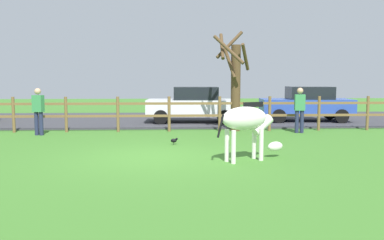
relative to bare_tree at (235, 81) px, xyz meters
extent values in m
plane|color=#3D7528|center=(-2.83, -5.06, -1.89)|extent=(60.00, 60.00, 0.00)
cube|color=#38383D|center=(-2.83, 4.24, -1.86)|extent=(28.00, 7.40, 0.05)
cylinder|color=brown|center=(-8.14, -0.06, -1.23)|extent=(0.11, 0.11, 1.31)
cylinder|color=brown|center=(-6.25, -0.06, -1.23)|extent=(0.11, 0.11, 1.31)
cylinder|color=brown|center=(-4.35, -0.06, -1.23)|extent=(0.11, 0.11, 1.31)
cylinder|color=brown|center=(-2.45, -0.06, -1.23)|extent=(0.11, 0.11, 1.31)
cylinder|color=brown|center=(-0.56, -0.06, -1.23)|extent=(0.11, 0.11, 1.31)
cylinder|color=brown|center=(1.34, -0.06, -1.23)|extent=(0.11, 0.11, 1.31)
cylinder|color=brown|center=(3.23, -0.06, -1.23)|extent=(0.11, 0.11, 1.31)
cylinder|color=brown|center=(5.13, -0.06, -1.23)|extent=(0.11, 0.11, 1.31)
cube|color=brown|center=(-3.40, -0.06, -1.30)|extent=(20.85, 0.06, 0.09)
cube|color=brown|center=(-3.40, -0.06, -0.84)|extent=(20.85, 0.06, 0.09)
cylinder|color=#513A23|center=(0.04, 0.01, -0.28)|extent=(0.36, 0.36, 3.22)
cylinder|color=#513A23|center=(-0.13, 0.51, 1.37)|extent=(1.11, 0.49, 1.09)
cylinder|color=#513A23|center=(0.37, -0.15, 0.87)|extent=(0.47, 0.79, 0.98)
cylinder|color=#513A23|center=(-0.48, 0.04, 1.28)|extent=(0.18, 1.14, 1.05)
cylinder|color=#513A23|center=(-0.21, -0.14, 0.65)|extent=(0.46, 0.67, 1.12)
cylinder|color=#513A23|center=(-0.30, -0.47, 1.12)|extent=(1.10, 0.84, 1.11)
ellipsoid|color=white|center=(-0.64, -5.69, -0.86)|extent=(1.33, 0.96, 0.56)
cylinder|color=white|center=(-0.34, -5.39, -1.50)|extent=(0.11, 0.11, 0.78)
cylinder|color=white|center=(-0.22, -5.65, -1.50)|extent=(0.11, 0.11, 0.78)
cylinder|color=white|center=(-1.06, -5.73, -1.50)|extent=(0.11, 0.11, 0.78)
cylinder|color=white|center=(-0.94, -5.99, -1.50)|extent=(0.11, 0.11, 0.78)
cylinder|color=white|center=(-0.16, -5.47, -1.04)|extent=(0.63, 0.47, 0.51)
ellipsoid|color=white|center=(0.22, -5.29, -1.61)|extent=(0.48, 0.37, 0.24)
cube|color=black|center=(-0.41, -5.58, -0.54)|extent=(0.52, 0.27, 0.12)
cylinder|color=black|center=(-1.25, -5.97, -1.01)|extent=(0.19, 0.13, 0.54)
cylinder|color=black|center=(-2.31, -3.12, -1.86)|extent=(0.01, 0.01, 0.06)
cylinder|color=black|center=(-2.31, -3.16, -1.86)|extent=(0.01, 0.01, 0.06)
ellipsoid|color=black|center=(-2.31, -3.14, -1.77)|extent=(0.18, 0.10, 0.12)
sphere|color=black|center=(-2.22, -3.14, -1.72)|extent=(0.07, 0.07, 0.07)
cube|color=white|center=(-1.43, 2.72, -1.19)|extent=(4.08, 1.90, 0.70)
cube|color=black|center=(-1.28, 2.72, -0.56)|extent=(1.98, 1.66, 0.56)
cylinder|color=black|center=(-2.82, 1.94, -1.54)|extent=(0.61, 0.21, 0.60)
cylinder|color=black|center=(-2.73, 3.64, -1.54)|extent=(0.61, 0.21, 0.60)
cylinder|color=black|center=(-0.12, 1.80, -1.54)|extent=(0.61, 0.21, 0.60)
cylinder|color=black|center=(-0.04, 3.50, -1.54)|extent=(0.61, 0.21, 0.60)
cube|color=#2D4CAD|center=(3.71, 2.93, -1.19)|extent=(4.12, 2.00, 0.70)
cube|color=black|center=(3.86, 2.92, -0.56)|extent=(2.01, 1.70, 0.56)
cylinder|color=black|center=(2.30, 2.19, -1.54)|extent=(0.61, 0.23, 0.60)
cylinder|color=black|center=(2.43, 3.88, -1.54)|extent=(0.61, 0.23, 0.60)
cylinder|color=black|center=(4.99, 1.98, -1.54)|extent=(0.61, 0.23, 0.60)
cylinder|color=black|center=(5.12, 3.67, -1.54)|extent=(0.61, 0.23, 0.60)
cylinder|color=#232847|center=(2.19, -0.69, -1.48)|extent=(0.14, 0.14, 0.82)
cylinder|color=#232847|center=(2.37, -0.72, -1.48)|extent=(0.14, 0.14, 0.82)
cube|color=#38844C|center=(2.28, -0.70, -0.78)|extent=(0.39, 0.26, 0.58)
sphere|color=tan|center=(2.28, -0.70, -0.36)|extent=(0.22, 0.22, 0.22)
cylinder|color=#232847|center=(-7.08, -0.83, -1.48)|extent=(0.14, 0.14, 0.82)
cylinder|color=#232847|center=(-6.90, -0.88, -1.48)|extent=(0.14, 0.14, 0.82)
cube|color=#38844C|center=(-6.99, -0.86, -0.78)|extent=(0.41, 0.31, 0.58)
sphere|color=tan|center=(-6.99, -0.86, -0.36)|extent=(0.22, 0.22, 0.22)
camera|label=1|loc=(-2.39, -15.33, 0.09)|focal=38.46mm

